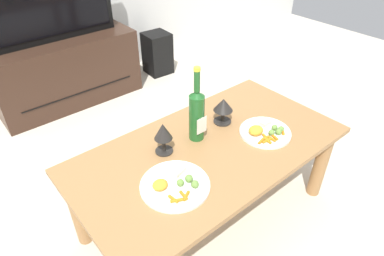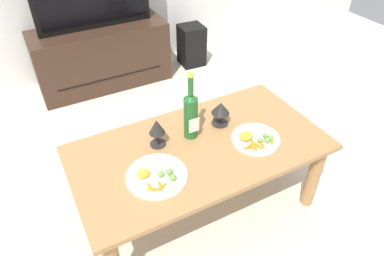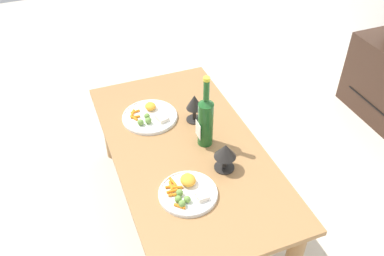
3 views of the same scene
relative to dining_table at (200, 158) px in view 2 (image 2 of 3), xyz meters
name	(u,v)px [view 2 (image 2 of 3)]	position (x,y,z in m)	size (l,w,h in m)	color
ground_plane	(199,205)	(0.00, 0.00, -0.38)	(6.40, 6.40, 0.00)	beige
dining_table	(200,158)	(0.00, 0.00, 0.00)	(1.26, 0.67, 0.45)	#9E7042
tv_stand	(102,56)	(-0.05, 1.58, -0.12)	(1.08, 0.41, 0.51)	#382319
floor_speaker	(191,45)	(0.78, 1.54, -0.19)	(0.21, 0.21, 0.37)	black
wine_bottle	(191,113)	(0.00, 0.09, 0.22)	(0.07, 0.07, 0.36)	#1E5923
goblet_left	(157,128)	(-0.18, 0.11, 0.18)	(0.08, 0.08, 0.15)	black
goblet_right	(221,109)	(0.18, 0.11, 0.17)	(0.10, 0.10, 0.13)	black
dinner_plate_left	(157,175)	(-0.27, -0.09, 0.09)	(0.28, 0.28, 0.05)	white
dinner_plate_right	(255,138)	(0.27, -0.09, 0.09)	(0.24, 0.24, 0.05)	white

